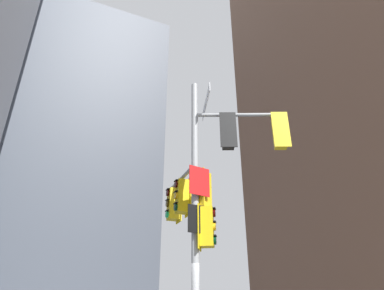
{
  "coord_description": "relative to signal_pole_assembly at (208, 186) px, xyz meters",
  "views": [
    {
      "loc": [
        -3.57,
        -8.05,
        1.32
      ],
      "look_at": [
        0.12,
        0.48,
        6.0
      ],
      "focal_mm": 32.06,
      "sensor_mm": 36.0,
      "label": 1
    }
  ],
  "objects": [
    {
      "name": "building_tower_right",
      "position": [
        16.24,
        4.4,
        18.34
      ],
      "size": [
        15.1,
        15.1,
        45.94
      ],
      "primitive_type": "cube",
      "color": "brown",
      "rests_on": "ground"
    },
    {
      "name": "building_mid_block",
      "position": [
        -2.3,
        25.65,
        10.54
      ],
      "size": [
        14.2,
        14.2,
        30.34
      ],
      "primitive_type": "cube",
      "color": "#4C5460",
      "rests_on": "ground"
    },
    {
      "name": "signal_pole_assembly",
      "position": [
        0.0,
        0.0,
        0.0
      ],
      "size": [
        2.83,
        3.43,
        7.88
      ],
      "color": "#9EA0A3",
      "rests_on": "ground"
    }
  ]
}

